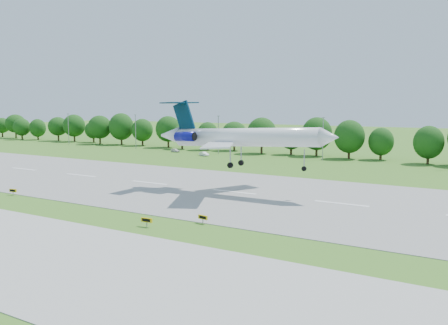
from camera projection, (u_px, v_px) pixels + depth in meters
ground at (47, 204)px, 79.86m from camera, size 600.00×600.00×0.00m
runway at (149, 183)px, 100.89m from camera, size 400.00×45.00×0.08m
tree_line at (289, 135)px, 156.56m from camera, size 288.40×8.40×10.40m
light_poles at (267, 136)px, 149.44m from camera, size 175.90×0.25×12.19m
airliner at (236, 137)px, 88.87m from camera, size 35.42×25.83×11.94m
taxi_sign_left at (13, 191)px, 87.47m from camera, size 1.58×0.43×1.11m
taxi_sign_centre at (147, 220)px, 64.96m from camera, size 1.73×0.33×1.21m
taxi_sign_right at (203, 217)px, 66.77m from camera, size 1.63×0.45×1.14m
service_vehicle_a at (204, 154)px, 153.30m from camera, size 3.99×2.57×1.24m
service_vehicle_b at (175, 150)px, 165.43m from camera, size 3.81×2.24×1.22m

